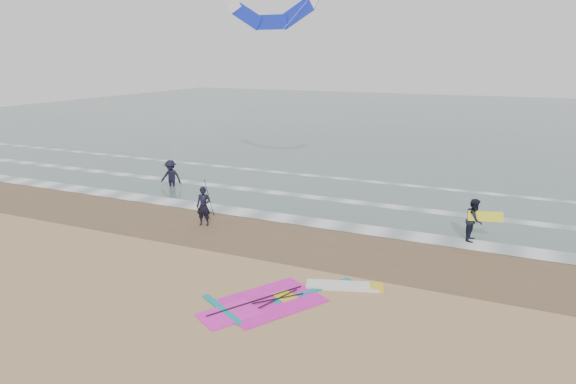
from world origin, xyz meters
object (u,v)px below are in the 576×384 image
at_px(windsurf_rig, 291,297).
at_px(person_wading, 171,171).
at_px(surf_kite, 270,8).
at_px(person_standing, 204,206).
at_px(person_walking, 474,220).

relative_size(windsurf_rig, person_wading, 2.65).
height_order(windsurf_rig, person_wading, person_wading).
xyz_separation_m(windsurf_rig, surf_kite, (-6.89, 12.64, 9.45)).
xyz_separation_m(windsurf_rig, person_standing, (-6.22, 4.72, 0.82)).
bearing_deg(person_wading, surf_kite, 26.96).
distance_m(person_standing, person_wading, 7.22).
bearing_deg(surf_kite, person_standing, -85.20).
distance_m(person_standing, surf_kite, 11.73).
height_order(person_standing, surf_kite, surf_kite).
xyz_separation_m(person_walking, person_wading, (-16.05, 2.03, 0.08)).
height_order(windsurf_rig, surf_kite, surf_kite).
distance_m(person_wading, surf_kite, 10.23).
relative_size(windsurf_rig, person_standing, 2.91).
relative_size(person_walking, surf_kite, 0.17).
height_order(person_wading, surf_kite, surf_kite).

